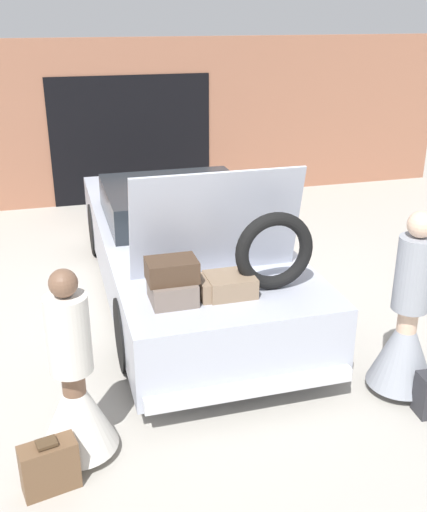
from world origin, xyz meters
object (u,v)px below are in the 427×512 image
suitcase_beside_left_person (50,467)px  car (183,246)px  person_left (75,393)px  person_right (406,331)px

suitcase_beside_left_person → car: bearing=60.6°
person_left → person_right: person_right is taller
car → person_right: size_ratio=3.00×
person_left → person_right: 2.86m
car → person_right: bearing=-60.6°
car → suitcase_beside_left_person: (-1.65, -2.94, -0.41)m
person_left → suitcase_beside_left_person: 0.54m
suitcase_beside_left_person → person_right: bearing=7.5°
car → person_left: 2.97m
person_left → suitcase_beside_left_person: size_ratio=3.63×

